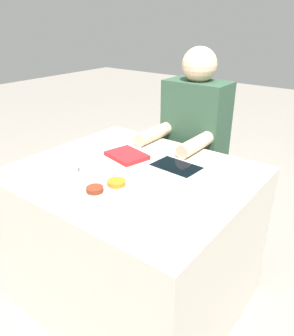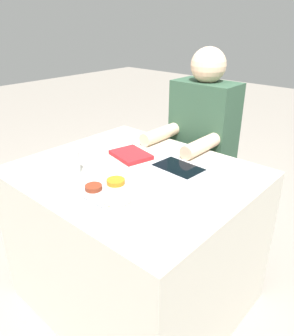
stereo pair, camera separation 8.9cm
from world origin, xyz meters
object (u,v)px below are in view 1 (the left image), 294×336
red_notebook (127,156)px  tablet_device (176,167)px  thali_tray (112,195)px  person_diner (193,159)px  drinking_glass (70,164)px

red_notebook → tablet_device: (0.25, 0.04, -0.00)m
thali_tray → person_diner: 0.83m
red_notebook → thali_tray: bearing=-57.9°
red_notebook → tablet_device: size_ratio=0.89×
thali_tray → tablet_device: (0.05, 0.36, -0.00)m
red_notebook → person_diner: person_diner is taller
thali_tray → drinking_glass: drinking_glass is taller
thali_tray → red_notebook: bearing=122.1°
drinking_glass → person_diner: bearing=79.2°
thali_tray → drinking_glass: (-0.26, 0.03, 0.04)m
drinking_glass → thali_tray: bearing=-5.9°
person_diner → tablet_device: bearing=-69.7°
thali_tray → tablet_device: size_ratio=1.29×
tablet_device → thali_tray: bearing=-98.3°
red_notebook → drinking_glass: bearing=-101.6°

